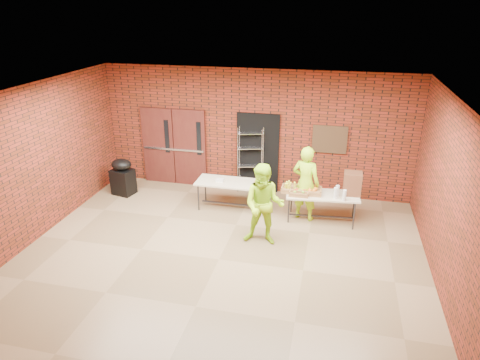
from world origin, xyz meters
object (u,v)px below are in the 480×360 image
covered_grill (123,177)px  volunteer_man (264,205)px  wire_rack (250,160)px  coffee_dispenser (352,183)px  table_left (232,184)px  volunteer_woman (306,183)px  table_right (322,196)px

covered_grill → volunteer_man: volunteer_man is taller
wire_rack → coffee_dispenser: size_ratio=3.40×
covered_grill → table_left: bearing=9.1°
volunteer_man → coffee_dispenser: bearing=38.8°
table_left → wire_rack: bearing=77.8°
table_left → volunteer_woman: (1.76, -0.12, 0.24)m
coffee_dispenser → table_left: bearing=-179.8°
table_right → covered_grill: bearing=170.3°
volunteer_woman → volunteer_man: (-0.73, -1.29, -0.01)m
covered_grill → table_right: bearing=9.0°
table_right → volunteer_man: (-1.13, -1.26, 0.26)m
table_right → volunteer_man: 1.71m
volunteer_woman → table_right: bearing=-166.6°
volunteer_woman → covered_grill: bearing=13.8°
wire_rack → covered_grill: wire_rack is taller
volunteer_man → table_left: bearing=126.1°
covered_grill → volunteer_man: (4.01, -1.61, 0.39)m
table_right → covered_grill: covered_grill is taller
table_left → volunteer_woman: size_ratio=0.97×
wire_rack → volunteer_man: bearing=-86.5°
table_left → volunteer_woman: volunteer_woman is taller
table_right → volunteer_woman: bearing=169.9°
coffee_dispenser → volunteer_man: size_ratio=0.30×
table_left → volunteer_woman: 1.79m
table_left → table_right: table_left is taller
table_left → volunteer_man: size_ratio=0.98×
coffee_dispenser → covered_grill: size_ratio=0.54×
volunteer_woman → volunteer_man: 1.48m
wire_rack → table_left: (-0.24, -1.07, -0.24)m
covered_grill → volunteer_woman: volunteer_woman is taller
volunteer_man → covered_grill: bearing=158.1°
wire_rack → volunteer_woman: (1.53, -1.19, 0.00)m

